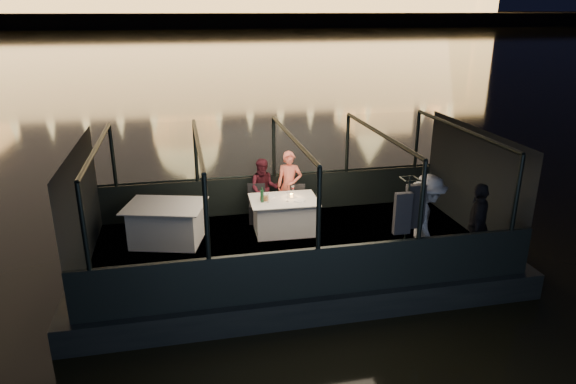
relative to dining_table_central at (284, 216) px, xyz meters
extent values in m
plane|color=black|center=(0.02, 79.26, -0.89)|extent=(500.00, 500.00, 0.00)
cube|color=black|center=(0.02, -0.74, -0.89)|extent=(8.60, 4.40, 1.00)
cube|color=black|center=(0.02, -0.74, -0.41)|extent=(8.00, 4.00, 0.04)
cube|color=black|center=(0.02, 1.26, 0.06)|extent=(8.00, 0.08, 0.90)
cube|color=black|center=(0.02, -2.74, 0.06)|extent=(8.00, 0.08, 0.90)
cube|color=#423D33|center=(0.02, 209.26, 0.11)|extent=(400.00, 140.00, 6.00)
cube|color=beige|center=(0.00, 0.00, 0.00)|extent=(1.49, 1.10, 0.77)
cube|color=silver|center=(-2.50, -0.03, 0.00)|extent=(1.85, 1.55, 0.85)
cube|color=black|center=(-0.46, 0.69, 0.06)|extent=(0.46, 0.46, 0.86)
cube|color=black|center=(0.42, 0.45, 0.06)|extent=(0.49, 0.49, 0.87)
imported|color=#E26852|center=(0.29, 0.75, 0.36)|extent=(0.66, 0.53, 1.61)
imported|color=#3D111A|center=(-0.28, 0.91, 0.36)|extent=(0.78, 0.66, 1.43)
imported|color=white|center=(2.26, -2.12, 0.47)|extent=(1.01, 1.33, 1.83)
imported|color=black|center=(3.27, -2.22, 0.47)|extent=(0.88, 1.02, 1.64)
cylinder|color=#163D20|center=(-0.48, -0.07, 0.53)|extent=(0.07, 0.07, 0.33)
cylinder|color=brown|center=(-0.42, 0.03, 0.42)|extent=(0.24, 0.24, 0.07)
cylinder|color=#FFA53F|center=(0.19, 0.09, 0.42)|extent=(0.06, 0.06, 0.08)
cylinder|color=white|center=(0.31, -0.16, 0.39)|extent=(0.28, 0.28, 0.02)
cylinder|color=white|center=(-0.26, 0.22, 0.39)|extent=(0.28, 0.28, 0.01)
camera|label=1|loc=(-2.06, -10.17, 4.26)|focal=32.00mm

